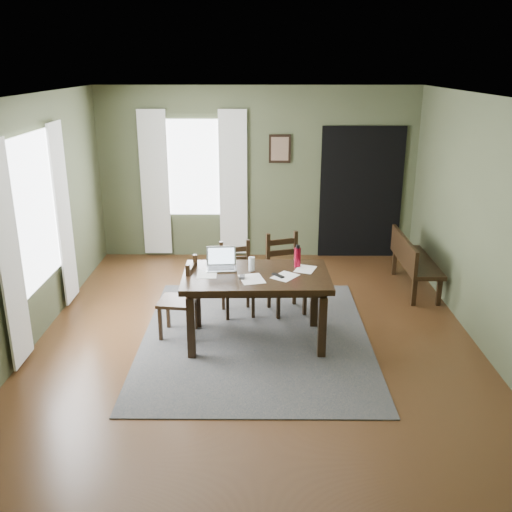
{
  "coord_description": "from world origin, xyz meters",
  "views": [
    {
      "loc": [
        0.05,
        -5.94,
        3.03
      ],
      "look_at": [
        0.0,
        0.3,
        0.9
      ],
      "focal_mm": 40.0,
      "sensor_mm": 36.0,
      "label": 1
    }
  ],
  "objects_px": {
    "dining_table": "(256,283)",
    "water_bottle": "(297,257)",
    "laptop": "(221,263)",
    "chair_end": "(182,299)",
    "bench": "(412,258)",
    "chair_back_left": "(237,280)",
    "chair_back_right": "(285,275)"
  },
  "relations": [
    {
      "from": "chair_end",
      "to": "chair_back_right",
      "type": "distance_m",
      "value": 1.42
    },
    {
      "from": "chair_back_right",
      "to": "laptop",
      "type": "relative_size",
      "value": 2.78
    },
    {
      "from": "laptop",
      "to": "water_bottle",
      "type": "height_order",
      "value": "water_bottle"
    },
    {
      "from": "laptop",
      "to": "chair_back_right",
      "type": "bearing_deg",
      "value": 36.76
    },
    {
      "from": "chair_end",
      "to": "laptop",
      "type": "bearing_deg",
      "value": 104.92
    },
    {
      "from": "dining_table",
      "to": "water_bottle",
      "type": "xyz_separation_m",
      "value": [
        0.47,
        0.25,
        0.22
      ]
    },
    {
      "from": "dining_table",
      "to": "laptop",
      "type": "height_order",
      "value": "laptop"
    },
    {
      "from": "chair_back_left",
      "to": "water_bottle",
      "type": "distance_m",
      "value": 1.01
    },
    {
      "from": "chair_end",
      "to": "chair_back_left",
      "type": "bearing_deg",
      "value": 143.35
    },
    {
      "from": "chair_back_right",
      "to": "water_bottle",
      "type": "relative_size",
      "value": 3.85
    },
    {
      "from": "chair_end",
      "to": "chair_back_right",
      "type": "bearing_deg",
      "value": 127.51
    },
    {
      "from": "chair_back_left",
      "to": "laptop",
      "type": "height_order",
      "value": "laptop"
    },
    {
      "from": "laptop",
      "to": "chair_end",
      "type": "bearing_deg",
      "value": -176.09
    },
    {
      "from": "dining_table",
      "to": "water_bottle",
      "type": "bearing_deg",
      "value": 26.76
    },
    {
      "from": "chair_back_right",
      "to": "water_bottle",
      "type": "bearing_deg",
      "value": -98.66
    },
    {
      "from": "dining_table",
      "to": "chair_back_right",
      "type": "xyz_separation_m",
      "value": [
        0.36,
        0.86,
        -0.23
      ]
    },
    {
      "from": "chair_back_left",
      "to": "water_bottle",
      "type": "xyz_separation_m",
      "value": [
        0.71,
        -0.53,
        0.49
      ]
    },
    {
      "from": "chair_back_right",
      "to": "chair_end",
      "type": "bearing_deg",
      "value": -167.63
    },
    {
      "from": "chair_end",
      "to": "water_bottle",
      "type": "xyz_separation_m",
      "value": [
        1.32,
        0.11,
        0.48
      ]
    },
    {
      "from": "bench",
      "to": "water_bottle",
      "type": "height_order",
      "value": "water_bottle"
    },
    {
      "from": "water_bottle",
      "to": "chair_back_right",
      "type": "bearing_deg",
      "value": 99.72
    },
    {
      "from": "chair_back_left",
      "to": "chair_back_right",
      "type": "height_order",
      "value": "chair_back_right"
    },
    {
      "from": "chair_end",
      "to": "laptop",
      "type": "relative_size",
      "value": 2.62
    },
    {
      "from": "dining_table",
      "to": "chair_back_left",
      "type": "distance_m",
      "value": 0.86
    },
    {
      "from": "chair_back_left",
      "to": "chair_back_right",
      "type": "relative_size",
      "value": 0.92
    },
    {
      "from": "dining_table",
      "to": "laptop",
      "type": "xyz_separation_m",
      "value": [
        -0.4,
        0.2,
        0.16
      ]
    },
    {
      "from": "bench",
      "to": "water_bottle",
      "type": "distance_m",
      "value": 2.21
    },
    {
      "from": "water_bottle",
      "to": "dining_table",
      "type": "bearing_deg",
      "value": -151.96
    },
    {
      "from": "chair_back_left",
      "to": "bench",
      "type": "xyz_separation_m",
      "value": [
        2.39,
        0.82,
        0.0
      ]
    },
    {
      "from": "dining_table",
      "to": "bench",
      "type": "bearing_deg",
      "value": 35.39
    },
    {
      "from": "dining_table",
      "to": "laptop",
      "type": "distance_m",
      "value": 0.47
    },
    {
      "from": "chair_end",
      "to": "bench",
      "type": "height_order",
      "value": "chair_end"
    }
  ]
}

